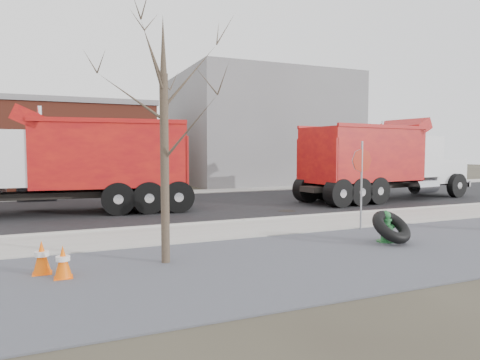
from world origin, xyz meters
name	(u,v)px	position (x,y,z in m)	size (l,w,h in m)	color
ground	(252,231)	(0.00, 0.00, 0.00)	(120.00, 120.00, 0.00)	#383328
gravel_verge	(317,258)	(0.00, -3.50, 0.01)	(60.00, 5.00, 0.03)	slate
sidewalk	(248,229)	(0.00, 0.25, 0.03)	(60.00, 2.50, 0.06)	#9E9B93
curb	(232,221)	(0.00, 1.55, 0.06)	(60.00, 0.15, 0.11)	#9E9B93
road	(191,206)	(0.00, 6.30, 0.01)	(60.00, 9.40, 0.02)	black
far_sidewalk	(162,193)	(0.00, 12.00, 0.03)	(60.00, 2.00, 0.06)	#9E9B93
building_grey	(261,129)	(9.00, 18.00, 4.00)	(12.00, 10.00, 8.00)	gray
bare_tree	(164,108)	(-3.20, -2.60, 3.30)	(3.20, 3.20, 5.20)	#382D23
fire_hydrant	(386,228)	(2.56, -2.83, 0.39)	(0.49, 0.47, 0.85)	#24602E
truck_tire	(391,227)	(2.54, -3.05, 0.46)	(1.21, 1.17, 0.88)	black
stop_sign	(362,170)	(3.14, -1.10, 1.84)	(0.73, 0.06, 2.69)	gray
traffic_cone_near	(63,262)	(-5.22, -2.94, 0.32)	(0.33, 0.33, 0.64)	#FF5F08
traffic_cone_far	(42,258)	(-5.60, -2.48, 0.34)	(0.35, 0.35, 0.68)	#FF5F08
dump_truck_red_a	(382,159)	(9.10, 4.82, 1.98)	(9.87, 3.71, 3.90)	black
dump_truck_red_b	(76,161)	(-4.62, 5.96, 2.00)	(9.50, 3.49, 3.93)	black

